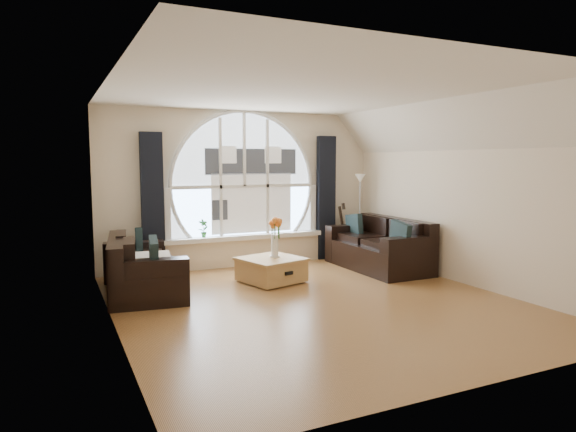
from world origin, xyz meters
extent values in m
cube|color=brown|center=(0.00, 0.00, 0.00)|extent=(5.00, 5.50, 0.01)
cube|color=silver|center=(0.00, 0.00, 2.70)|extent=(5.00, 5.50, 0.01)
cube|color=beige|center=(0.00, 2.75, 1.35)|extent=(5.00, 0.01, 2.70)
cube|color=beige|center=(0.00, -2.75, 1.35)|extent=(5.00, 0.01, 2.70)
cube|color=beige|center=(-2.50, 0.00, 1.35)|extent=(0.01, 5.50, 2.70)
cube|color=beige|center=(2.50, 0.00, 1.35)|extent=(0.01, 5.50, 2.70)
cube|color=silver|center=(2.20, 0.00, 2.35)|extent=(0.92, 5.50, 0.72)
cube|color=silver|center=(0.00, 2.72, 1.62)|extent=(2.60, 0.06, 2.15)
cube|color=white|center=(0.00, 2.65, 0.51)|extent=(2.90, 0.22, 0.08)
cube|color=white|center=(0.00, 2.69, 1.62)|extent=(2.76, 0.08, 2.15)
cube|color=silver|center=(0.15, 2.71, 1.50)|extent=(1.70, 0.02, 1.50)
cube|color=black|center=(-1.60, 2.63, 1.15)|extent=(0.35, 0.12, 2.30)
cube|color=black|center=(1.60, 2.63, 1.15)|extent=(0.35, 0.12, 2.30)
cube|color=black|center=(-1.97, 1.48, 0.40)|extent=(1.11, 1.88, 0.79)
cube|color=black|center=(1.94, 1.43, 0.40)|extent=(0.98, 1.94, 0.86)
cube|color=#B4864C|center=(-0.09, 1.32, 0.21)|extent=(1.04, 1.04, 0.41)
cube|color=silver|center=(-1.90, 1.30, 0.50)|extent=(0.62, 0.62, 0.10)
cube|color=white|center=(-0.02, 1.34, 0.76)|extent=(0.24, 0.24, 0.70)
cube|color=#B2B2B2|center=(2.18, 2.36, 0.80)|extent=(0.24, 0.24, 1.60)
cube|color=brown|center=(1.86, 2.54, 0.53)|extent=(0.41, 0.34, 1.06)
imported|color=#1E6023|center=(-0.76, 2.65, 0.71)|extent=(0.19, 0.15, 0.31)
camera|label=1|loc=(-3.09, -5.68, 1.83)|focal=31.73mm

